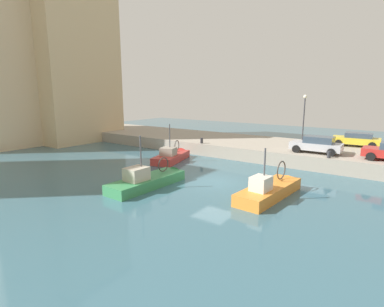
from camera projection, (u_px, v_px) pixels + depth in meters
water_surface at (214, 182)px, 21.61m from camera, size 80.00×80.00×0.00m
quay_wall at (274, 149)px, 30.67m from camera, size 9.00×56.00×1.20m
fishing_boat_red at (173, 159)px, 28.54m from camera, size 5.92×3.19×4.27m
fishing_boat_green at (151, 184)px, 20.71m from camera, size 6.72×2.18×4.36m
fishing_boat_orange at (271, 194)px, 18.73m from camera, size 6.69×2.32×3.90m
parked_car_yellow at (357, 139)px, 28.78m from camera, size 2.08×4.17×1.32m
parked_car_silver at (317, 144)px, 25.70m from camera, size 2.03×4.10×1.42m
mooring_bollard_mid at (329, 155)px, 23.77m from camera, size 0.28×0.28×0.55m
mooring_bollard_north at (202, 141)px, 30.60m from camera, size 0.28×0.28×0.55m
quay_streetlamp at (304, 111)px, 29.78m from camera, size 0.36×0.36×4.83m
waterfront_building_west at (73, 60)px, 38.21m from camera, size 10.41×6.87×20.33m
waterfront_building_west_mid at (7, 41)px, 34.28m from camera, size 9.68×6.37×23.86m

